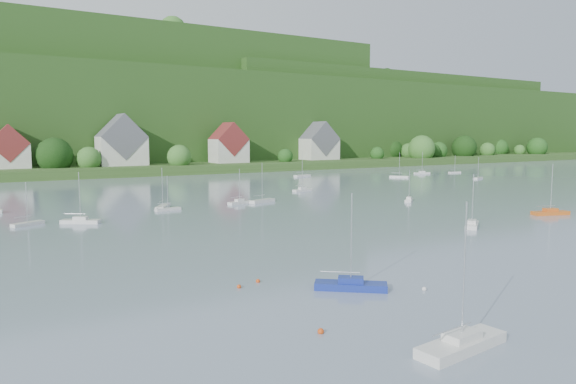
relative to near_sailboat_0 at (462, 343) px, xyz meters
The scene contains 15 objects.
far_shore_strip 179.00m from the near_sailboat_0, 85.51° to the left, with size 600.00×60.00×3.00m, color #314F1D.
forested_ridge 248.45m from the near_sailboat_0, 86.66° to the left, with size 620.00×181.22×69.89m.
village_building_1 168.41m from the near_sailboat_0, 95.45° to the left, with size 12.00×9.36×14.00m.
village_building_2 167.82m from the near_sailboat_0, 83.48° to the left, with size 16.00×11.44×18.00m.
village_building_3 174.94m from the near_sailboat_0, 70.26° to the left, with size 13.00×10.40×15.50m.
village_building_4 198.18m from the near_sailboat_0, 58.31° to the left, with size 15.00×10.40×16.50m.
near_sailboat_0 is the anchor object (origin of this frame).
near_sailboat_1 14.15m from the near_sailboat_0, 81.60° to the left, with size 6.02×5.31×8.50m.
near_sailboat_3 47.48m from the near_sailboat_0, 39.14° to the left, with size 5.65×4.80×7.87m.
near_sailboat_5 65.93m from the near_sailboat_0, 28.33° to the left, with size 6.64×3.78×8.65m.
mooring_buoy_0 20.41m from the near_sailboat_0, 107.47° to the left, with size 0.40×0.40×0.40m, color #CB4411.
mooring_buoy_1 12.84m from the near_sailboat_0, 54.78° to the left, with size 0.42×0.42×0.42m, color silver.
mooring_buoy_3 20.57m from the near_sailboat_0, 100.79° to the left, with size 0.40×0.40×0.40m, color #CB4411.
mooring_buoy_5 9.14m from the near_sailboat_0, 130.98° to the left, with size 0.46×0.46×0.46m, color #CB4411.
far_sailboat_cluster 93.79m from the near_sailboat_0, 81.98° to the left, with size 202.57×77.95×8.71m.
Camera 1 is at (-39.68, -0.10, 13.43)m, focal length 32.79 mm.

